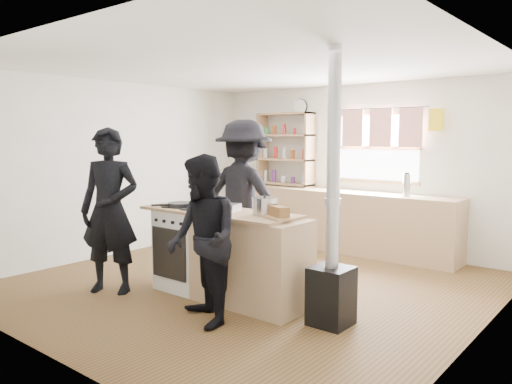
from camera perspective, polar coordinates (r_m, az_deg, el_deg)
ground at (r=5.94m, az=-0.54°, el=-10.47°), size 5.00×5.00×0.01m
back_counter at (r=7.64m, az=10.12°, el=-3.27°), size 3.40×0.55×0.90m
shelving_unit at (r=8.28m, az=3.36°, el=4.95°), size 1.00×0.28×1.20m
thermos at (r=7.16m, az=16.83°, el=0.79°), size 0.10×0.10×0.31m
cooking_island at (r=5.32m, az=-3.13°, el=-7.21°), size 1.97×0.64×0.93m
skillet_greens at (r=5.63m, az=-8.58°, el=-1.43°), size 0.41×0.41×0.05m
roast_tray at (r=5.30m, az=-3.99°, el=-1.70°), size 0.42×0.33×0.08m
stockpot_stove at (r=5.61m, az=-5.88°, el=-0.93°), size 0.21×0.21×0.17m
stockpot_counter at (r=5.00m, az=1.01°, el=-1.63°), size 0.26×0.26×0.20m
bread_board at (r=4.78m, az=2.67°, el=-2.47°), size 0.34×0.30×0.12m
flue_heater at (r=4.59m, az=8.67°, el=-7.19°), size 0.35×0.35×2.50m
person_near_left at (r=5.68m, az=-16.38°, el=-2.07°), size 0.79×0.70×1.81m
person_near_right at (r=4.55m, az=-6.14°, el=-5.52°), size 0.95×0.88×1.56m
person_far at (r=6.31m, az=-1.38°, el=-0.49°), size 1.30×0.81×1.92m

